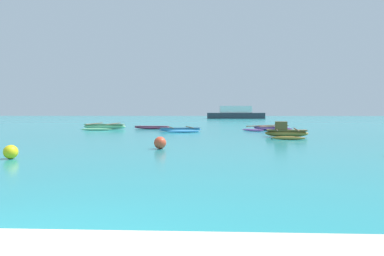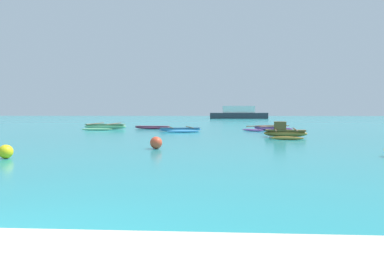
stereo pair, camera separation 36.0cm
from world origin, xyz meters
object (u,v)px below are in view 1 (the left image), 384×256
Objects in this scene: mooring_buoy_0 at (11,152)px; distant_ferry at (236,113)px; moored_boat_4 at (286,132)px; mooring_buoy_1 at (160,143)px; moored_boat_0 at (268,128)px; moored_boat_3 at (180,129)px; moored_boat_1 at (152,127)px; moored_boat_2 at (104,126)px.

mooring_buoy_0 is 0.04× the size of distant_ferry.
distant_ferry is at bearing 98.24° from moored_boat_4.
mooring_buoy_1 reaches higher than mooring_buoy_0.
moored_boat_0 is 1.17× the size of moored_boat_3.
mooring_buoy_1 is at bearing -103.05° from moored_boat_3.
moored_boat_2 is (-4.27, -0.35, 0.08)m from moored_boat_1.
distant_ferry is at bearing 66.60° from moored_boat_3.
moored_boat_3 is 50.90m from distant_ferry.
mooring_buoy_1 reaches higher than moored_boat_3.
moored_boat_4 reaches higher than moored_boat_1.
moored_boat_3 reaches higher than moored_boat_1.
moored_boat_3 is 0.30× the size of distant_ferry.
moored_boat_3 is at bearing -22.53° from moored_boat_2.
moored_boat_4 is at bearing -52.90° from moored_boat_3.
moored_boat_2 is 49.56m from distant_ferry.
moored_boat_2 is 9.51× the size of mooring_buoy_0.
moored_boat_2 is at bearing 157.63° from moored_boat_4.
moored_boat_1 is at bearing 100.41° from mooring_buoy_1.
moored_boat_3 is at bearing 90.61° from mooring_buoy_1.
mooring_buoy_1 reaches higher than moored_boat_1.
mooring_buoy_0 reaches higher than moored_boat_3.
distant_ferry is (8.61, 50.16, 0.99)m from moored_boat_3.
moored_boat_3 is (-7.31, -1.86, -0.03)m from moored_boat_0.
moored_boat_2 is (-14.44, 1.30, 0.06)m from moored_boat_0.
mooring_buoy_1 is 0.04× the size of distant_ferry.
moored_boat_2 reaches higher than mooring_buoy_0.
moored_boat_1 is 6.43× the size of mooring_buoy_1.
moored_boat_3 is 12.83m from mooring_buoy_1.
distant_ferry reaches higher than moored_boat_2.
moored_boat_0 is 0.99× the size of moored_boat_4.
distant_ferry reaches higher than moored_boat_1.
moored_boat_2 reaches higher than moored_boat_0.
moored_boat_4 reaches higher than mooring_buoy_1.
moored_boat_2 is at bearing 114.44° from mooring_buoy_1.
mooring_buoy_0 is 67.56m from distant_ferry.
moored_boat_4 is at bearing -34.44° from moored_boat_1.
moored_boat_0 is 9.66× the size of mooring_buoy_0.
moored_boat_0 reaches higher than moored_boat_1.
moored_boat_1 is 4.28m from moored_boat_2.
mooring_buoy_1 is (0.14, -12.82, 0.10)m from moored_boat_3.
moored_boat_0 is at bearing 56.72° from mooring_buoy_0.
moored_boat_2 is at bearing -166.66° from moored_boat_1.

